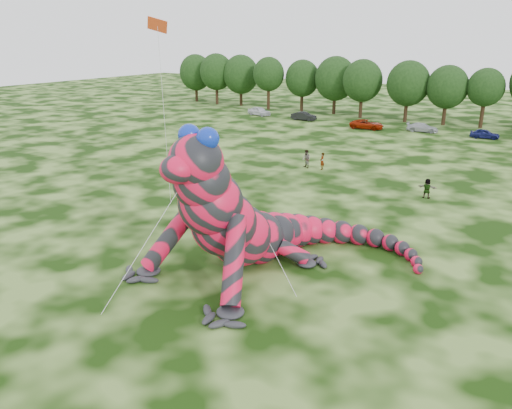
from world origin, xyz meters
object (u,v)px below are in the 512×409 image
Objects in this scene: tree_9 at (484,98)px; car_2 at (367,124)px; spectator_1 at (306,159)px; tree_2 at (241,80)px; car_3 at (422,127)px; car_4 at (485,134)px; tree_1 at (217,79)px; tree_3 at (269,83)px; car_0 at (259,111)px; car_1 at (304,116)px; tree_0 at (196,78)px; tree_4 at (302,85)px; tree_8 at (446,95)px; flying_kite at (158,39)px; spectator_5 at (427,188)px; tree_6 at (362,89)px; inflatable_gecko at (255,191)px; spectator_0 at (322,161)px; tree_5 at (335,85)px; tree_7 at (408,91)px.

car_2 is at bearing -144.29° from tree_9.
tree_2 is at bearing 158.75° from spectator_1.
tree_2 is 44.11m from tree_9.
car_4 reaches higher than car_3.
tree_1 is 12.68m from tree_3.
car_2 is (30.16, -11.43, -4.14)m from tree_2.
car_0 reaches higher than car_1.
tree_0 reaches higher than spectator_1.
car_1 reaches higher than car_3.
tree_2 is 1.98× the size of car_2.
tree_3 is 39.77m from car_4.
tree_4 reaches higher than tree_8.
tree_8 is (8.27, 52.93, -8.33)m from flying_kite.
tree_4 is at bearing -1.20° from tree_0.
tree_4 is 11.47m from car_1.
tree_1 reaches higher than tree_9.
tree_1 is at bearing 175.55° from tree_3.
tree_6 is at bearing -66.14° from spectator_5.
car_4 is at bearing 93.69° from inflatable_gecko.
tree_2 reaches higher than car_3.
tree_2 is 1.02× the size of tree_6.
car_0 is at bearing -148.21° from spectator_0.
tree_5 is 5.79× the size of spectator_5.
inflatable_gecko reaches higher than car_4.
car_4 is (57.55, -10.33, -4.13)m from tree_0.
tree_0 is 2.20× the size of car_3.
spectator_5 is at bearing 11.36° from spectator_1.
tree_8 is at bearing -4.39° from tree_5.
tree_6 is (-5.07, 52.63, -8.05)m from flying_kite.
tree_1 is 2.25× the size of car_0.
car_2 is (20.28, -2.47, -0.06)m from car_0.
car_2 is at bearing -20.75° from tree_2.
tree_2 is at bearing 179.79° from tree_4.
tree_8 is 4.77× the size of spectator_1.
flying_kite is 1.47× the size of tree_1.
tree_7 is 16.56m from car_1.
tree_8 is 30.03m from car_0.
tree_6 is at bearing -4.67° from tree_2.
inflatable_gecko is at bearing -87.85° from tree_8.
car_3 is (12.24, -7.40, -4.12)m from tree_6.
tree_9 is (5.28, 0.36, -0.13)m from tree_8.
car_4 is at bearing -31.15° from tree_7.
car_2 is at bearing -16.80° from tree_1.
tree_3 is (-23.23, 53.01, -8.08)m from flying_kite.
flying_kite is 48.32m from car_1.
spectator_1 is at bearing -43.01° from tree_1.
car_4 is 2.18× the size of spectator_5.
tree_3 is (18.84, -2.17, -0.03)m from tree_0.
inflatable_gecko is at bearing -59.34° from tree_3.
tree_1 is 25.94m from car_1.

